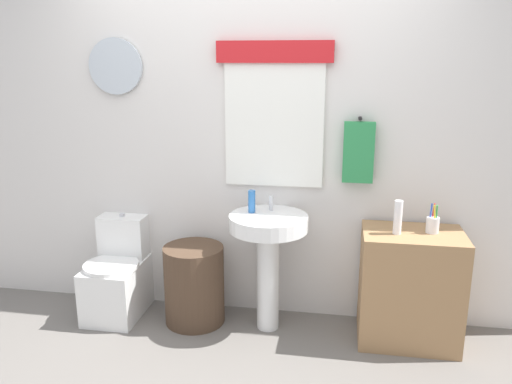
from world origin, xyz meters
TOP-DOWN VIEW (x-y plane):
  - back_wall at (0.00, 1.15)m, footprint 4.40×0.18m
  - toilet at (-0.94, 0.88)m, footprint 0.38×0.51m
  - laundry_hamper at (-0.36, 0.85)m, footprint 0.42×0.42m
  - pedestal_sink at (0.15, 0.85)m, footprint 0.52×0.52m
  - faucet at (0.15, 0.97)m, footprint 0.03×0.03m
  - wooden_cabinet at (1.08, 0.85)m, footprint 0.63×0.44m
  - soap_bottle at (0.03, 0.90)m, footprint 0.05×0.05m
  - lotion_bottle at (0.97, 0.81)m, footprint 0.05×0.05m
  - toothbrush_cup at (1.19, 0.87)m, footprint 0.08×0.08m

SIDE VIEW (x-z plane):
  - toilet at x=-0.94m, z-range -0.08..0.63m
  - laundry_hamper at x=-0.36m, z-range 0.00..0.55m
  - wooden_cabinet at x=1.08m, z-range 0.00..0.74m
  - pedestal_sink at x=0.15m, z-range 0.20..1.01m
  - toothbrush_cup at x=1.19m, z-range 0.71..0.89m
  - lotion_bottle at x=0.97m, z-range 0.74..0.96m
  - faucet at x=0.15m, z-range 0.81..0.91m
  - soap_bottle at x=0.03m, z-range 0.81..0.96m
  - back_wall at x=0.00m, z-range 0.00..2.60m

